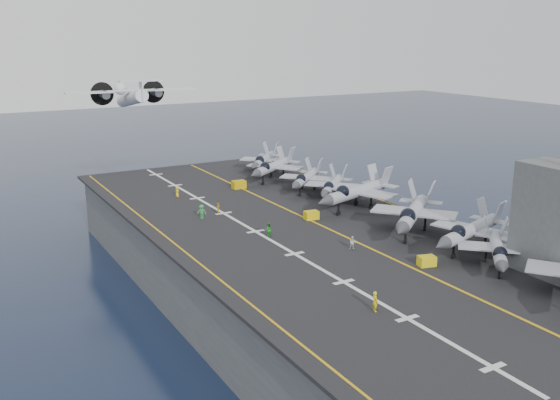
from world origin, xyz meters
TOP-DOWN VIEW (x-y plane):
  - ground at (0.00, 0.00)m, footprint 500.00×500.00m
  - hull at (0.00, 0.00)m, footprint 36.00×90.00m
  - flight_deck at (0.00, 0.00)m, footprint 38.00×92.00m
  - foul_line at (3.00, 0.00)m, footprint 0.35×90.00m
  - landing_centerline at (-6.00, 0.00)m, footprint 0.50×90.00m
  - deck_edge_port at (-17.00, 0.00)m, footprint 0.25×90.00m
  - deck_edge_stbd at (18.50, 0.00)m, footprint 0.25×90.00m
  - fighter_jet_1 at (11.41, -24.74)m, footprint 15.04×15.15m
  - fighter_jet_2 at (13.11, -19.10)m, footprint 17.24×14.06m
  - fighter_jet_3 at (11.53, -10.63)m, footprint 19.75×18.86m
  - fighter_jet_4 at (12.22, 2.37)m, footprint 18.99×15.52m
  - fighter_jet_5 at (12.39, 9.06)m, footprint 15.72×15.63m
  - fighter_jet_6 at (11.61, 15.65)m, footprint 15.87×15.52m
  - fighter_jet_7 at (10.79, 25.36)m, footprint 17.88×16.67m
  - fighter_jet_8 at (12.67, 32.24)m, footprint 16.40×16.54m
  - tow_cart_a at (4.85, -20.68)m, footprint 2.13×1.64m
  - tow_cart_b at (3.46, 1.20)m, footprint 2.08×1.48m
  - tow_cart_c at (2.64, 22.67)m, footprint 2.24×1.48m
  - crew_1 at (-7.61, -27.28)m, footprint 0.95×1.27m
  - crew_2 at (-5.54, -2.69)m, footprint 1.21×0.87m
  - crew_3 at (-9.80, 9.03)m, footprint 1.47×1.40m
  - crew_4 at (-6.81, 10.12)m, footprint 1.14×1.21m
  - crew_5 at (-8.46, 22.34)m, footprint 0.69×1.02m
  - crew_6 at (-7.53, -27.20)m, footprint 1.16×1.37m
  - crew_7 at (0.96, -12.03)m, footprint 1.18×1.05m
  - transport_plane at (-5.91, 52.85)m, footprint 26.00×18.34m

SIDE VIEW (x-z plane):
  - ground at x=0.00m, z-range 0.00..0.00m
  - hull at x=0.00m, z-range 0.00..10.00m
  - flight_deck at x=0.00m, z-range 10.00..10.40m
  - foul_line at x=3.00m, z-range 10.41..10.43m
  - landing_centerline at x=-6.00m, z-range 10.41..10.43m
  - deck_edge_port at x=-17.00m, z-range 10.41..10.43m
  - deck_edge_stbd at x=18.50m, z-range 10.41..10.43m
  - tow_cart_a at x=4.85m, z-range 10.40..11.54m
  - tow_cart_b at x=3.46m, z-range 10.40..11.57m
  - tow_cart_c at x=2.64m, z-range 10.40..11.73m
  - crew_7 at x=0.96m, z-range 10.40..12.05m
  - crew_4 at x=-6.81m, z-range 10.40..12.07m
  - crew_5 at x=-8.46m, z-range 10.40..12.10m
  - crew_2 at x=-5.54m, z-range 10.40..12.30m
  - crew_1 at x=-7.61m, z-range 10.40..12.33m
  - crew_6 at x=-7.53m, z-range 10.40..12.35m
  - crew_3 at x=-9.80m, z-range 10.40..12.44m
  - fighter_jet_1 at x=11.41m, z-range 10.40..14.85m
  - fighter_jet_5 at x=12.39m, z-range 10.40..15.02m
  - fighter_jet_6 at x=11.61m, z-range 10.40..15.03m
  - fighter_jet_8 at x=12.67m, z-range 10.40..15.25m
  - fighter_jet_7 at x=10.79m, z-range 10.40..15.57m
  - fighter_jet_2 at x=13.11m, z-range 10.40..15.57m
  - fighter_jet_4 at x=12.22m, z-range 10.40..16.09m
  - fighter_jet_3 at x=11.53m, z-range 10.40..16.13m
  - transport_plane at x=-5.91m, z-range 20.35..26.32m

